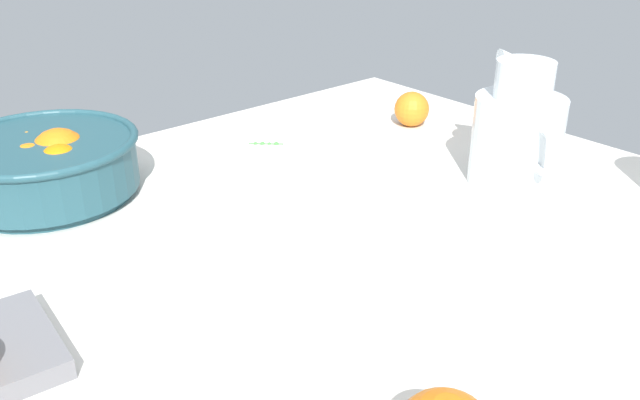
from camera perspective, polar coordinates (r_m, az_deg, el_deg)
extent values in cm
cube|color=silver|center=(86.36, 0.71, -5.55)|extent=(123.92, 108.76, 3.00)
cylinder|color=#234C56|center=(108.43, -21.56, 0.62)|extent=(23.97, 23.97, 1.20)
cylinder|color=#234C56|center=(106.82, -21.93, 2.68)|extent=(26.06, 26.06, 7.29)
torus|color=#234C56|center=(105.56, -22.25, 4.49)|extent=(27.26, 27.26, 1.20)
sphere|color=orange|center=(107.03, -20.79, 3.40)|extent=(8.44, 8.44, 8.44)
sphere|color=orange|center=(111.64, -22.95, 3.62)|extent=(6.80, 6.80, 6.80)
sphere|color=orange|center=(106.07, -22.87, 2.48)|extent=(7.12, 7.12, 7.12)
sphere|color=orange|center=(102.70, -20.75, 2.57)|extent=(6.61, 6.61, 6.61)
cylinder|color=white|center=(107.19, 16.03, 4.75)|extent=(13.46, 13.46, 13.47)
cylinder|color=white|center=(104.34, 16.66, 9.59)|extent=(8.48, 8.48, 5.45)
cone|color=white|center=(108.32, 15.50, 11.36)|extent=(3.97, 3.89, 2.80)
torus|color=white|center=(100.64, 18.05, 3.92)|extent=(4.43, 6.84, 7.13)
cylinder|color=yellow|center=(108.50, 15.80, 2.94)|extent=(12.38, 12.38, 6.13)
sphere|color=orange|center=(129.70, 7.64, 7.51)|extent=(6.48, 6.48, 6.48)
cylinder|color=#418F3D|center=(120.83, -4.53, 4.72)|extent=(4.70, 4.35, 0.30)
sphere|color=#418F3D|center=(120.99, -5.39, 4.79)|extent=(0.77, 0.77, 0.77)
sphere|color=#418F3D|center=(120.85, -4.82, 4.79)|extent=(0.87, 0.87, 0.87)
sphere|color=#418F3D|center=(120.72, -4.24, 4.79)|extent=(0.67, 0.67, 0.67)
sphere|color=#418F3D|center=(120.60, -3.66, 4.79)|extent=(0.88, 0.88, 0.88)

